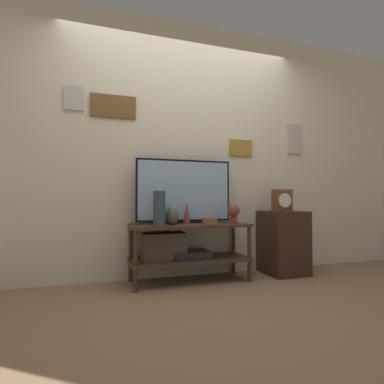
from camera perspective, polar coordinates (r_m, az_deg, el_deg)
name	(u,v)px	position (r m, az deg, el deg)	size (l,w,h in m)	color
ground_plane	(198,289)	(2.81, 1.21, -17.92)	(12.00, 12.00, 0.00)	#846647
wall_back	(183,148)	(3.23, -1.77, 8.44)	(6.40, 0.08, 2.70)	beige
media_console	(180,246)	(2.94, -2.23, -10.19)	(1.16, 0.42, 0.56)	#422D1E
television	(184,191)	(3.01, -1.49, 0.27)	(0.97, 0.05, 0.64)	black
vase_wide_bowl	(210,221)	(2.84, 3.39, -5.59)	(0.15, 0.15, 0.06)	brown
vase_urn_stoneware	(172,215)	(2.83, -3.79, -4.39)	(0.12, 0.13, 0.18)	#4C5647
vase_slim_bronze	(187,213)	(2.92, -1.04, -3.94)	(0.08, 0.08, 0.22)	brown
vase_tall_ceramic	(159,208)	(2.73, -6.24, -3.11)	(0.11, 0.11, 0.31)	#2D4251
decorative_bust	(233,212)	(2.99, 7.91, -3.82)	(0.12, 0.12, 0.19)	brown
side_table	(283,242)	(3.42, 16.94, -9.13)	(0.41, 0.44, 0.67)	#382319
mantel_clock	(282,200)	(3.37, 16.77, -1.53)	(0.20, 0.11, 0.23)	brown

